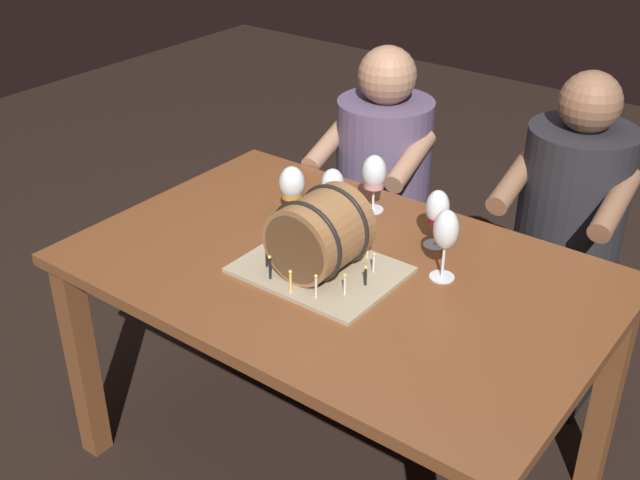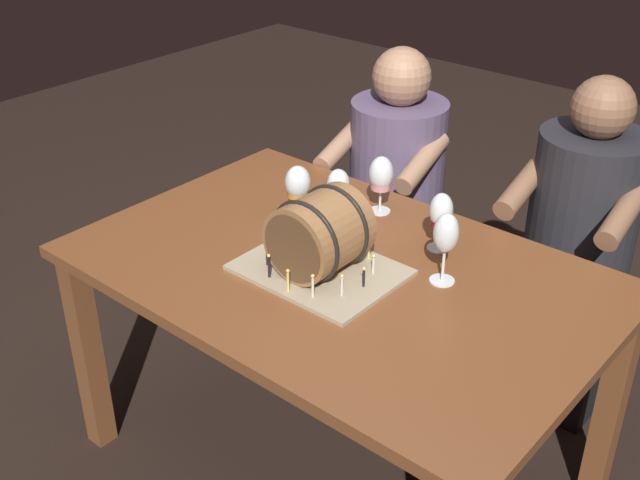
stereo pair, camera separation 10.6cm
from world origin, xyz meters
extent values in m
plane|color=black|center=(0.00, 0.00, 0.00)|extent=(8.00, 8.00, 0.00)
cube|color=brown|center=(0.00, 0.00, 0.73)|extent=(1.48, 0.96, 0.03)
cube|color=brown|center=(-0.68, -0.42, 0.36)|extent=(0.07, 0.07, 0.72)
cube|color=brown|center=(-0.68, 0.42, 0.36)|extent=(0.07, 0.07, 0.72)
cube|color=brown|center=(0.68, 0.42, 0.36)|extent=(0.07, 0.07, 0.72)
cube|color=tan|center=(-0.02, -0.06, 0.76)|extent=(0.43, 0.33, 0.01)
cylinder|color=olive|center=(-0.02, -0.06, 0.87)|extent=(0.22, 0.22, 0.22)
cylinder|color=brown|center=(-0.02, -0.17, 0.87)|extent=(0.19, 0.00, 0.19)
cylinder|color=brown|center=(-0.02, 0.06, 0.87)|extent=(0.19, 0.00, 0.19)
torus|color=black|center=(-0.02, -0.12, 0.87)|extent=(0.23, 0.01, 0.23)
torus|color=black|center=(-0.02, 0.01, 0.87)|extent=(0.23, 0.01, 0.23)
cylinder|color=black|center=(0.12, -0.05, 0.79)|extent=(0.01, 0.01, 0.05)
sphere|color=#F9C64C|center=(0.12, -0.05, 0.82)|extent=(0.01, 0.01, 0.01)
cylinder|color=silver|center=(0.10, 0.01, 0.79)|extent=(0.01, 0.01, 0.05)
sphere|color=#F9C64C|center=(0.10, 0.01, 0.82)|extent=(0.01, 0.01, 0.01)
cylinder|color=#EAD666|center=(0.05, 0.07, 0.79)|extent=(0.01, 0.01, 0.06)
sphere|color=#F9C64C|center=(0.05, 0.07, 0.82)|extent=(0.01, 0.01, 0.01)
cylinder|color=#D64C47|center=(-0.01, 0.09, 0.79)|extent=(0.01, 0.01, 0.06)
sphere|color=#F9C64C|center=(-0.01, 0.09, 0.82)|extent=(0.01, 0.01, 0.01)
cylinder|color=black|center=(-0.09, 0.07, 0.79)|extent=(0.01, 0.01, 0.06)
sphere|color=#F9C64C|center=(-0.09, 0.07, 0.83)|extent=(0.01, 0.01, 0.01)
cylinder|color=black|center=(-0.15, 0.02, 0.79)|extent=(0.01, 0.01, 0.05)
sphere|color=#F9C64C|center=(-0.15, 0.02, 0.82)|extent=(0.01, 0.01, 0.01)
cylinder|color=#EAD666|center=(-0.17, -0.05, 0.79)|extent=(0.01, 0.01, 0.06)
sphere|color=#F9C64C|center=(-0.17, -0.05, 0.83)|extent=(0.01, 0.01, 0.01)
cylinder|color=black|center=(-0.15, -0.14, 0.79)|extent=(0.01, 0.01, 0.05)
sphere|color=#F9C64C|center=(-0.15, -0.14, 0.82)|extent=(0.01, 0.01, 0.01)
cylinder|color=black|center=(-0.10, -0.18, 0.79)|extent=(0.01, 0.01, 0.06)
sphere|color=#F9C64C|center=(-0.10, -0.18, 0.83)|extent=(0.01, 0.01, 0.01)
cylinder|color=#EAD666|center=(-0.01, -0.20, 0.79)|extent=(0.01, 0.01, 0.06)
sphere|color=#F9C64C|center=(-0.01, -0.20, 0.83)|extent=(0.01, 0.01, 0.01)
cylinder|color=silver|center=(0.05, -0.18, 0.79)|extent=(0.01, 0.01, 0.06)
sphere|color=#F9C64C|center=(0.05, -0.18, 0.83)|extent=(0.01, 0.01, 0.01)
cylinder|color=silver|center=(0.11, -0.12, 0.79)|extent=(0.01, 0.01, 0.05)
sphere|color=#F9C64C|center=(0.11, -0.12, 0.82)|extent=(0.01, 0.01, 0.01)
cylinder|color=white|center=(0.15, 0.26, 0.75)|extent=(0.07, 0.07, 0.00)
cylinder|color=white|center=(0.15, 0.26, 0.79)|extent=(0.01, 0.01, 0.07)
ellipsoid|color=white|center=(0.15, 0.26, 0.88)|extent=(0.07, 0.07, 0.10)
cylinder|color=maroon|center=(0.15, 0.26, 0.85)|extent=(0.06, 0.06, 0.04)
cylinder|color=white|center=(-0.17, 0.20, 0.75)|extent=(0.07, 0.07, 0.00)
cylinder|color=white|center=(-0.17, 0.20, 0.79)|extent=(0.01, 0.01, 0.08)
ellipsoid|color=white|center=(-0.17, 0.20, 0.88)|extent=(0.07, 0.07, 0.09)
cylinder|color=beige|center=(-0.17, 0.20, 0.85)|extent=(0.06, 0.06, 0.03)
cylinder|color=white|center=(0.26, 0.12, 0.75)|extent=(0.07, 0.07, 0.00)
cylinder|color=white|center=(0.26, 0.12, 0.80)|extent=(0.01, 0.01, 0.09)
ellipsoid|color=white|center=(0.26, 0.12, 0.90)|extent=(0.07, 0.07, 0.11)
cylinder|color=white|center=(-0.28, 0.14, 0.75)|extent=(0.06, 0.06, 0.00)
cylinder|color=white|center=(-0.28, 0.14, 0.79)|extent=(0.01, 0.01, 0.07)
ellipsoid|color=white|center=(-0.28, 0.14, 0.88)|extent=(0.08, 0.08, 0.10)
cylinder|color=#C6842D|center=(-0.28, 0.14, 0.85)|extent=(0.06, 0.06, 0.04)
cylinder|color=white|center=(-0.11, 0.34, 0.75)|extent=(0.07, 0.07, 0.00)
cylinder|color=white|center=(-0.11, 0.34, 0.79)|extent=(0.01, 0.01, 0.07)
ellipsoid|color=white|center=(-0.11, 0.34, 0.88)|extent=(0.08, 0.08, 0.11)
cylinder|color=pink|center=(-0.11, 0.34, 0.86)|extent=(0.06, 0.06, 0.05)
cube|color=#372D40|center=(-0.36, 0.79, 0.23)|extent=(0.34, 0.32, 0.45)
cylinder|color=#5B4C6B|center=(-0.36, 0.79, 0.69)|extent=(0.41, 0.41, 0.48)
sphere|color=#A87A5B|center=(-0.36, 0.79, 1.03)|extent=(0.21, 0.21, 0.21)
cylinder|color=#A87A5B|center=(-0.19, 0.68, 0.78)|extent=(0.12, 0.32, 0.14)
cylinder|color=#A87A5B|center=(-0.50, 0.63, 0.78)|extent=(0.12, 0.32, 0.14)
cube|color=black|center=(0.36, 0.79, 0.23)|extent=(0.34, 0.32, 0.45)
cylinder|color=#232328|center=(0.36, 0.79, 0.72)|extent=(0.37, 0.37, 0.55)
sphere|color=brown|center=(0.36, 0.79, 1.08)|extent=(0.19, 0.19, 0.19)
cylinder|color=brown|center=(0.53, 0.66, 0.84)|extent=(0.09, 0.31, 0.14)
cylinder|color=brown|center=(0.22, 0.64, 0.84)|extent=(0.09, 0.31, 0.14)
camera|label=1|loc=(1.10, -1.54, 1.90)|focal=44.56mm
camera|label=2|loc=(1.18, -1.47, 1.90)|focal=44.56mm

